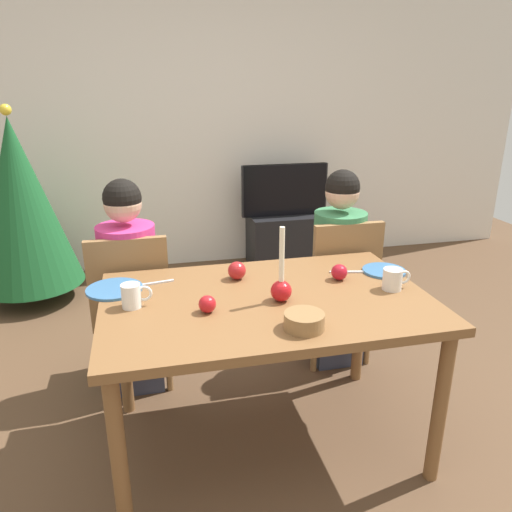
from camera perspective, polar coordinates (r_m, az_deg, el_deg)
ground_plane at (r=2.51m, az=1.12°, el=-20.60°), size 7.68×7.68×0.00m
back_wall at (r=4.50m, az=-7.31°, el=15.33°), size 6.40×0.10×2.60m
dining_table at (r=2.15m, az=1.24°, el=-6.87°), size 1.40×0.90×0.75m
chair_left at (r=2.71m, az=-14.29°, el=-5.29°), size 0.40×0.40×0.90m
chair_right at (r=2.91m, az=9.65°, el=-3.12°), size 0.40×0.40×0.90m
person_left_child at (r=2.71m, az=-14.38°, el=-3.91°), size 0.30×0.30×1.17m
person_right_child at (r=2.92m, az=9.47°, el=-1.84°), size 0.30×0.30×1.17m
tv_stand at (r=4.56m, az=3.25°, el=1.90°), size 0.64×0.40×0.48m
tv at (r=4.44m, az=3.36°, el=7.69°), size 0.79×0.05×0.46m
christmas_tree at (r=4.04m, az=-25.69°, el=5.49°), size 0.77×0.77×1.48m
candle_centerpiece at (r=2.05m, az=2.96°, el=-3.53°), size 0.09×0.09×0.33m
plate_left at (r=2.27m, az=-16.17°, el=-3.72°), size 0.25×0.25×0.01m
plate_right at (r=2.46m, az=14.68°, el=-1.67°), size 0.21×0.21×0.01m
mug_left at (r=2.07m, az=-14.22°, el=-4.50°), size 0.13×0.08×0.10m
mug_right at (r=2.26m, az=15.68°, el=-2.61°), size 0.13×0.09×0.10m
fork_left at (r=2.29m, az=-11.75°, el=-3.11°), size 0.18×0.04×0.01m
fork_right at (r=2.42m, az=10.67°, el=-1.83°), size 0.18×0.05×0.01m
bowl_walnuts at (r=1.85m, az=5.63°, el=-7.55°), size 0.15×0.15×0.06m
apple_near_candle at (r=2.31m, az=9.67°, el=-1.87°), size 0.08×0.08×0.08m
apple_by_left_plate at (r=2.29m, az=-2.24°, el=-1.70°), size 0.08×0.08×0.08m
apple_by_right_mug at (r=1.98m, az=-5.69°, el=-5.59°), size 0.07×0.07×0.07m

